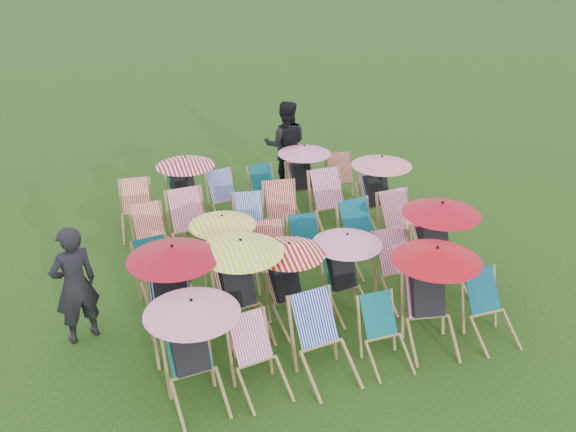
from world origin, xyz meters
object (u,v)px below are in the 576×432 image
object	(u,v)px
person_left	(75,285)
deckchair_5	(491,310)
deckchair_29	(344,180)
deckchair_0	(193,351)
person_rear	(286,145)

from	to	relation	value
person_left	deckchair_5	bearing A→B (deg)	139.85
deckchair_29	person_left	xyz separation A→B (m)	(-5.08, -2.89, 0.39)
deckchair_0	person_left	xyz separation A→B (m)	(-1.19, 1.67, 0.14)
deckchair_0	person_left	bearing A→B (deg)	120.43
deckchair_0	deckchair_29	bearing A→B (deg)	44.55
deckchair_0	person_rear	size ratio (longest dim) A/B	0.72
deckchair_29	person_left	world-z (taller)	person_left
deckchair_5	person_rear	size ratio (longest dim) A/B	0.48
deckchair_29	deckchair_5	bearing A→B (deg)	-85.39
deckchair_29	person_rear	world-z (taller)	person_rear
person_left	deckchair_0	bearing A→B (deg)	104.66
person_left	person_rear	world-z (taller)	person_rear
deckchair_29	deckchair_0	bearing A→B (deg)	-126.24
deckchair_5	deckchair_29	distance (m)	4.69
person_left	deckchair_29	bearing A→B (deg)	-171.11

